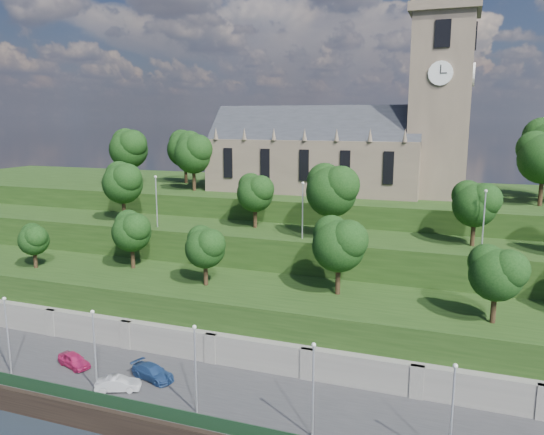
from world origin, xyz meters
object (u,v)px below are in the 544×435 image
at_px(church, 346,143).
at_px(car_middle, 118,384).
at_px(car_right, 153,372).
at_px(car_left, 74,360).

distance_m(church, car_middle, 48.38).
relative_size(church, car_right, 8.37).
height_order(church, car_middle, church).
xyz_separation_m(church, car_right, (-9.41, -39.73, -19.85)).
height_order(church, car_right, church).
bearing_deg(car_middle, car_left, 47.06).
height_order(car_left, car_right, car_left).
bearing_deg(car_left, church, -5.00).
relative_size(church, car_left, 9.69).
xyz_separation_m(church, car_middle, (-11.14, -42.68, -19.87)).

